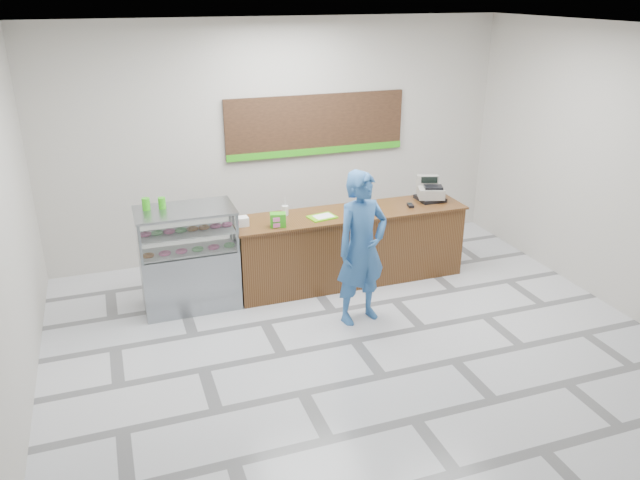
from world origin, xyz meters
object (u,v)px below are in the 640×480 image
object	(u,v)px
cash_register	(430,191)
customer	(362,248)
sales_counter	(350,247)
serving_tray	(322,217)
display_case	(188,257)

from	to	relation	value
cash_register	customer	bearing A→B (deg)	-123.35
sales_counter	customer	distance (m)	1.19
cash_register	sales_counter	bearing A→B (deg)	-155.93
customer	sales_counter	bearing A→B (deg)	62.64
cash_register	serving_tray	world-z (taller)	cash_register
display_case	cash_register	distance (m)	3.52
display_case	customer	bearing A→B (deg)	-28.94
cash_register	display_case	bearing A→B (deg)	-158.65
cash_register	customer	distance (m)	1.95
cash_register	serving_tray	distance (m)	1.72
cash_register	serving_tray	xyz separation A→B (m)	(-1.71, -0.19, -0.12)
cash_register	customer	world-z (taller)	customer
serving_tray	customer	distance (m)	1.00
display_case	serving_tray	distance (m)	1.82
sales_counter	customer	world-z (taller)	customer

